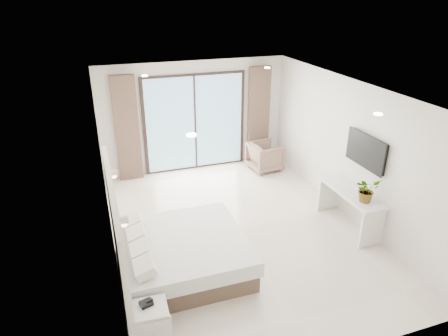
{
  "coord_description": "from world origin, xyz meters",
  "views": [
    {
      "loc": [
        -2.35,
        -6.05,
        4.24
      ],
      "look_at": [
        -0.15,
        0.4,
        1.15
      ],
      "focal_mm": 32.0,
      "sensor_mm": 36.0,
      "label": 1
    }
  ],
  "objects": [
    {
      "name": "nightstand",
      "position": [
        -2.02,
        -2.01,
        0.24
      ],
      "size": [
        0.54,
        0.45,
        0.47
      ],
      "rotation": [
        0.0,
        0.0,
        -0.05
      ],
      "color": "silver",
      "rests_on": "ground"
    },
    {
      "name": "room_shell",
      "position": [
        -0.2,
        0.65,
        1.58
      ],
      "size": [
        4.62,
        6.22,
        2.72
      ],
      "color": "silver",
      "rests_on": "ground"
    },
    {
      "name": "bed",
      "position": [
        -1.29,
        -0.8,
        0.3
      ],
      "size": [
        2.03,
        1.93,
        0.71
      ],
      "color": "brown",
      "rests_on": "ground"
    },
    {
      "name": "armchair",
      "position": [
        1.63,
        2.4,
        0.39
      ],
      "size": [
        0.79,
        0.83,
        0.77
      ],
      "primitive_type": "imported",
      "rotation": [
        0.0,
        0.0,
        1.69
      ],
      "color": "#926E60",
      "rests_on": "ground"
    },
    {
      "name": "ground",
      "position": [
        0.0,
        0.0,
        0.0
      ],
      "size": [
        6.2,
        6.2,
        0.0
      ],
      "primitive_type": "plane",
      "color": "beige",
      "rests_on": "ground"
    },
    {
      "name": "plant",
      "position": [
        2.04,
        -0.97,
        0.95
      ],
      "size": [
        0.41,
        0.46,
        0.35
      ],
      "primitive_type": "imported",
      "rotation": [
        0.0,
        0.0,
        0.02
      ],
      "color": "#33662D",
      "rests_on": "console_desk"
    },
    {
      "name": "phone",
      "position": [
        -2.02,
        -1.96,
        0.5
      ],
      "size": [
        0.19,
        0.17,
        0.05
      ],
      "primitive_type": "cube",
      "rotation": [
        0.0,
        0.0,
        0.27
      ],
      "color": "black",
      "rests_on": "nightstand"
    },
    {
      "name": "console_desk",
      "position": [
        2.04,
        -0.55,
        0.56
      ],
      "size": [
        0.48,
        1.55,
        0.77
      ],
      "color": "silver",
      "rests_on": "ground"
    }
  ]
}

